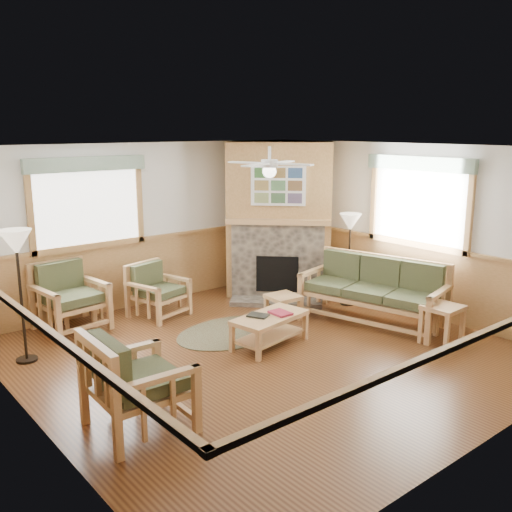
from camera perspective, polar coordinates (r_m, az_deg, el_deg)
floor at (r=7.72m, az=1.02°, el=-9.72°), size 6.00×6.00×0.01m
ceiling at (r=7.13m, az=1.10°, el=10.78°), size 6.00×6.00×0.01m
wall_back at (r=9.74m, az=-10.48°, el=3.15°), size 6.00×0.02×2.70m
wall_front at (r=5.46m, az=22.01°, el=-5.25°), size 6.00×0.02×2.70m
wall_left at (r=5.88m, az=-21.85°, el=-3.96°), size 0.02×6.00×2.70m
wall_right at (r=9.49m, az=15.00°, el=2.67°), size 0.02×6.00×2.70m
wainscot at (r=7.52m, az=1.03°, el=-5.82°), size 6.00×6.00×1.10m
fireplace at (r=10.14m, az=2.37°, el=3.74°), size 3.11×3.11×2.70m
window_back at (r=9.10m, az=-16.80°, el=9.63°), size 1.90×0.16×1.50m
window_right at (r=9.22m, az=16.30°, el=9.70°), size 0.16×1.90×1.50m
ceiling_fan at (r=7.55m, az=1.36°, el=10.60°), size 1.59×1.59×0.36m
sofa at (r=8.90m, az=11.55°, el=-3.47°), size 2.30×1.38×0.99m
armchair_back_left at (r=8.86m, az=-18.08°, el=-3.92°), size 0.98×0.98×0.99m
armchair_back_right at (r=9.15m, az=-9.75°, el=-3.42°), size 0.92×0.92×0.84m
armchair_left at (r=5.87m, az=-11.67°, el=-12.11°), size 0.94×0.94×1.01m
coffee_table at (r=7.89m, az=1.38°, el=-7.46°), size 1.17×0.73×0.44m
end_table_chairs at (r=8.97m, az=-17.21°, el=-5.20°), size 0.59×0.58×0.53m
end_table_sofa at (r=8.36m, az=18.08°, el=-6.52°), size 0.51×0.49×0.55m
footstool at (r=8.93m, az=2.73°, el=-5.15°), size 0.49×0.49×0.40m
braided_rug at (r=8.46m, az=-2.23°, el=-7.57°), size 1.90×1.90×0.01m
floor_lamp_left at (r=7.78m, az=-22.45°, el=-3.76°), size 0.46×0.46×1.73m
floor_lamp_right at (r=9.65m, az=9.29°, el=-0.34°), size 0.40×0.40×1.56m
book_red at (r=7.86m, az=2.46°, el=-5.61°), size 0.23×0.31×0.03m
book_dark at (r=7.77m, az=0.21°, el=-5.88°), size 0.30×0.33×0.03m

